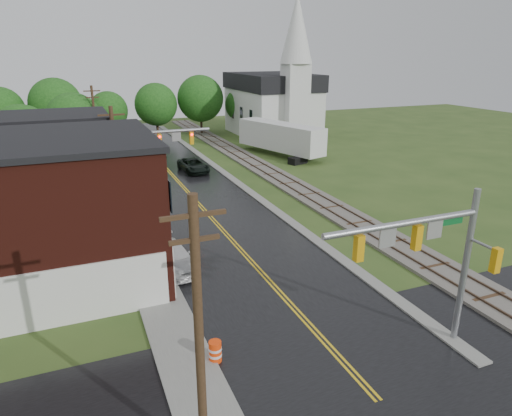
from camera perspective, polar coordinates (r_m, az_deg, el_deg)
ground at (r=19.24m, az=15.11°, el=-22.33°), size 160.00×160.00×0.00m
main_road at (r=44.01m, az=-8.73°, el=2.21°), size 10.00×90.00×0.02m
cross_road at (r=20.46m, az=11.60°, el=-19.14°), size 60.00×9.00×0.02m
curb_right at (r=50.05m, az=-4.09°, el=4.42°), size 0.80×70.00×0.12m
sidewalk_left at (r=38.35m, az=-15.94°, el=-0.84°), size 2.40×50.00×0.12m
brick_building at (r=27.57m, az=-27.15°, el=-0.85°), size 14.30×10.30×8.30m
yellow_house at (r=38.28m, az=-23.69°, el=3.26°), size 8.00×7.00×6.40m
darkred_building at (r=47.25m, az=-22.25°, el=4.92°), size 7.00×6.00×4.40m
church at (r=71.57m, az=2.38°, el=13.56°), size 10.40×18.40×20.00m
railroad at (r=51.59m, az=0.78°, el=5.02°), size 3.20×80.00×0.30m
traffic_signal_near at (r=19.94m, az=20.94°, el=-4.56°), size 7.34×0.30×7.20m
traffic_signal_far at (r=39.31m, az=-12.98°, el=7.42°), size 7.34×0.43×7.20m
utility_pole_a at (r=13.83m, az=-7.14°, el=-15.42°), size 1.80×0.28×9.00m
utility_pole_b at (r=34.12m, az=-17.03°, el=4.92°), size 1.80×0.28×9.00m
utility_pole_c at (r=55.72m, az=-19.42°, el=9.85°), size 1.80×0.28×9.00m
tree_left_c at (r=51.81m, az=-26.93°, el=8.03°), size 6.00×6.00×7.65m
tree_left_e at (r=57.53m, az=-21.61°, el=9.95°), size 6.40×6.40×8.16m
suv_dark at (r=50.61m, az=-7.83°, el=5.30°), size 2.78×5.37×1.45m
pickup_white at (r=28.22m, az=-10.53°, el=-5.99°), size 2.71×5.41×1.51m
semi_trailer at (r=58.07m, az=3.08°, el=8.89°), size 6.72×13.39×4.09m
construction_barrel at (r=20.29m, az=-5.12°, el=-17.44°), size 0.56×0.56×0.97m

